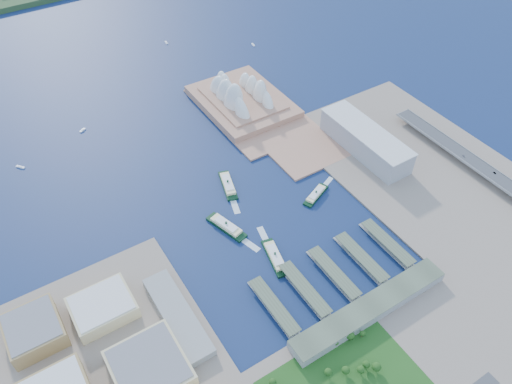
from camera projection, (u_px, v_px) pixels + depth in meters
ground at (287, 239)px, 624.17m from camera, size 3000.00×3000.00×0.00m
south_land at (408, 375)px, 496.49m from camera, size 720.00×180.00×3.00m
east_land at (451, 191)px, 684.69m from camera, size 240.00×500.00×3.00m
peninsula at (250, 110)px, 820.98m from camera, size 135.00×220.00×3.00m
opera_house at (242, 89)px, 810.73m from camera, size 134.00×180.00×58.00m
toaster_building at (365, 141)px, 732.58m from camera, size 45.00×155.00×35.00m
expressway at (488, 175)px, 696.40m from camera, size 26.00×340.00×11.85m
west_buildings at (115, 384)px, 474.86m from camera, size 200.00×280.00×27.00m
ferry_wharves at (334, 274)px, 581.04m from camera, size 184.00×90.00×9.30m
terminal_building at (370, 309)px, 542.20m from camera, size 200.00×28.00×12.00m
ferry_a at (226, 225)px, 633.85m from camera, size 31.13×61.77×11.32m
ferry_b at (228, 183)px, 689.07m from camera, size 30.83×60.43×11.08m
ferry_c at (275, 256)px, 598.82m from camera, size 27.38×60.45×11.08m
ferry_d at (316, 194)px, 676.05m from camera, size 50.03×30.94×9.28m
boat_a at (20, 167)px, 720.23m from camera, size 11.14×12.76×2.62m
boat_b at (82, 130)px, 782.19m from camera, size 10.86×8.56×2.83m
boat_c at (253, 45)px, 978.55m from camera, size 5.47×12.19×2.65m
boat_e at (166, 42)px, 984.61m from camera, size 5.17×11.78×2.79m
car_b at (495, 173)px, 689.82m from camera, size 1.43×4.09×1.35m
car_c at (464, 156)px, 715.28m from camera, size 1.64×4.02×1.17m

